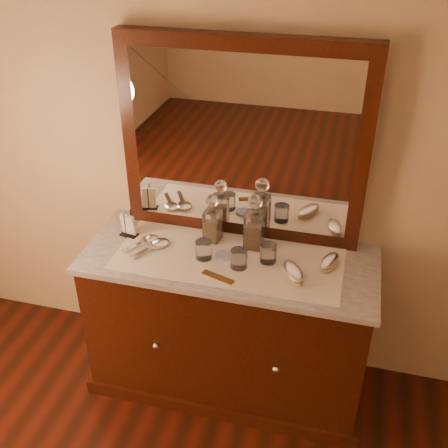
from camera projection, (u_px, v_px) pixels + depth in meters
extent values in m
plane|color=tan|center=(245.00, 129.00, 2.54)|extent=(4.50, 4.50, 0.00)
cube|color=black|center=(229.00, 325.00, 2.82)|extent=(1.40, 0.55, 0.82)
cube|color=black|center=(228.00, 373.00, 3.01)|extent=(1.46, 0.59, 0.08)
sphere|color=silver|center=(156.00, 346.00, 2.62)|extent=(0.04, 0.04, 0.04)
sphere|color=silver|center=(276.00, 369.00, 2.50)|extent=(0.04, 0.04, 0.04)
cube|color=silver|center=(229.00, 260.00, 2.59)|extent=(1.44, 0.59, 0.03)
cube|color=black|center=(242.00, 143.00, 2.52)|extent=(1.20, 0.08, 1.00)
cube|color=white|center=(241.00, 145.00, 2.49)|extent=(1.06, 0.01, 0.86)
cube|color=silver|center=(228.00, 259.00, 2.57)|extent=(1.10, 0.45, 0.00)
cylinder|color=white|center=(224.00, 255.00, 2.58)|extent=(0.09, 0.09, 0.01)
cube|color=brown|center=(218.00, 277.00, 2.44)|extent=(0.16, 0.08, 0.01)
cube|color=black|center=(129.00, 235.00, 2.75)|extent=(0.10, 0.07, 0.01)
cylinder|color=black|center=(125.00, 226.00, 2.69)|extent=(0.01, 0.01, 0.14)
cylinder|color=black|center=(131.00, 221.00, 2.74)|extent=(0.01, 0.01, 0.14)
cube|color=white|center=(128.00, 224.00, 2.72)|extent=(0.08, 0.05, 0.11)
cube|color=#8B5814|center=(212.00, 230.00, 2.68)|extent=(0.07, 0.07, 0.12)
cube|color=white|center=(212.00, 226.00, 2.66)|extent=(0.09, 0.09, 0.17)
cylinder|color=white|center=(212.00, 209.00, 2.61)|extent=(0.04, 0.04, 0.03)
sphere|color=white|center=(212.00, 201.00, 2.59)|extent=(0.07, 0.07, 0.06)
cube|color=#8B5814|center=(254.00, 235.00, 2.62)|extent=(0.07, 0.07, 0.13)
cube|color=white|center=(254.00, 230.00, 2.61)|extent=(0.09, 0.09, 0.19)
cylinder|color=white|center=(255.00, 211.00, 2.55)|extent=(0.04, 0.04, 0.03)
sphere|color=white|center=(255.00, 201.00, 2.52)|extent=(0.07, 0.07, 0.07)
ellipsoid|color=tan|center=(293.00, 275.00, 2.44)|extent=(0.15, 0.19, 0.03)
ellipsoid|color=silver|center=(293.00, 271.00, 2.42)|extent=(0.15, 0.19, 0.03)
ellipsoid|color=tan|center=(329.00, 264.00, 2.51)|extent=(0.11, 0.17, 0.02)
ellipsoid|color=silver|center=(330.00, 261.00, 2.50)|extent=(0.11, 0.17, 0.02)
ellipsoid|color=silver|center=(149.00, 239.00, 2.69)|extent=(0.12, 0.13, 0.02)
cube|color=silver|center=(134.00, 247.00, 2.64)|extent=(0.09, 0.12, 0.01)
ellipsoid|color=silver|center=(159.00, 244.00, 2.66)|extent=(0.13, 0.14, 0.02)
cube|color=silver|center=(144.00, 252.00, 2.60)|extent=(0.09, 0.14, 0.01)
cylinder|color=white|center=(268.00, 253.00, 2.53)|extent=(0.08, 0.08, 0.09)
cylinder|color=white|center=(239.00, 259.00, 2.49)|extent=(0.08, 0.08, 0.09)
cylinder|color=white|center=(204.00, 250.00, 2.55)|extent=(0.08, 0.08, 0.09)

